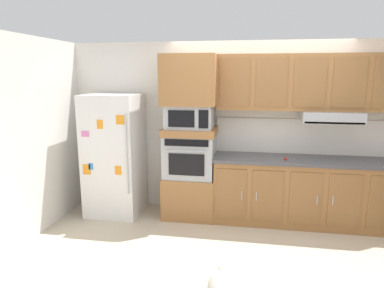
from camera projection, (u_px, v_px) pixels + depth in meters
The scene contains 14 objects.
ground_plane at pixel (254, 244), 4.15m from camera, with size 9.60×9.60×0.00m, color beige.
back_kitchen_wall at pixel (256, 129), 4.97m from camera, with size 6.20×0.12×2.50m, color silver.
side_panel_left at pixel (36, 137), 4.36m from camera, with size 0.12×7.10×2.50m, color silver.
refrigerator at pixel (114, 155), 4.96m from camera, with size 0.76×0.73×1.76m.
oven_base_cabinet at pixel (190, 195), 4.96m from camera, with size 0.74×0.62×0.60m, color #996638.
built_in_oven at pixel (190, 155), 4.84m from camera, with size 0.70×0.62×0.60m.
appliance_mid_shelf at pixel (190, 131), 4.77m from camera, with size 0.74×0.62×0.10m, color #996638.
microwave at pixel (190, 116), 4.73m from camera, with size 0.64×0.54×0.32m.
appliance_upper_cabinet at pixel (190, 80), 4.63m from camera, with size 0.74×0.62×0.68m, color #996638.
lower_cabinet_run at pixel (320, 193), 4.63m from camera, with size 2.87×0.63×0.88m.
countertop_slab at pixel (323, 161), 4.55m from camera, with size 2.91×0.64×0.04m, color #4C4C51.
backsplash_panel at pixel (320, 137), 4.77m from camera, with size 2.91×0.02×0.50m, color white.
upper_cabinet_with_hood at pixel (327, 85), 4.46m from camera, with size 2.87×0.48×0.88m.
screwdriver at pixel (286, 159), 4.52m from camera, with size 0.14×0.12×0.03m.
Camera 1 is at (-0.11, -3.89, 2.03)m, focal length 31.72 mm.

